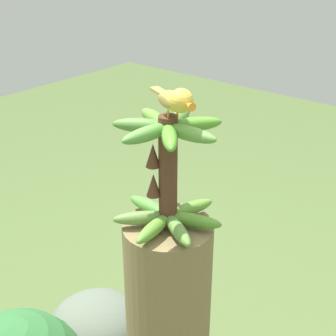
{
  "coord_description": "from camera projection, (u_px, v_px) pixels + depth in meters",
  "views": [
    {
      "loc": [
        -0.85,
        -0.7,
        1.65
      ],
      "look_at": [
        0.0,
        0.0,
        1.12
      ],
      "focal_mm": 53.41,
      "sensor_mm": 36.0,
      "label": 1
    }
  ],
  "objects": [
    {
      "name": "perched_bird",
      "position": [
        176.0,
        100.0,
        1.12
      ],
      "size": [
        0.1,
        0.18,
        0.08
      ],
      "color": "#C68933",
      "rests_on": "banana_bunch"
    },
    {
      "name": "banana_bunch",
      "position": [
        167.0,
        173.0,
        1.23
      ],
      "size": [
        0.28,
        0.28,
        0.3
      ],
      "color": "#4C2D1E",
      "rests_on": "banana_tree"
    },
    {
      "name": "garden_rock",
      "position": [
        97.0,
        322.0,
        2.16
      ],
      "size": [
        0.55,
        0.55,
        0.22
      ],
      "primitive_type": "ellipsoid",
      "rotation": [
        0.0,
        0.0,
        0.77
      ],
      "color": "#5B6656",
      "rests_on": "ground"
    }
  ]
}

